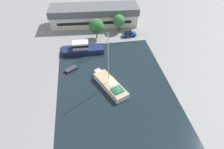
# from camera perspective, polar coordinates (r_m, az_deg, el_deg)

# --- Properties ---
(ground_plane) EXTENTS (440.00, 440.00, 0.00)m
(ground_plane) POSITION_cam_1_polar(r_m,az_deg,el_deg) (48.49, 0.54, -3.10)
(ground_plane) COLOR gray
(water_canal) EXTENTS (27.02, 38.44, 0.01)m
(water_canal) POSITION_cam_1_polar(r_m,az_deg,el_deg) (48.49, 0.54, -3.09)
(water_canal) COLOR black
(water_canal) RESTS_ON ground
(warehouse_building) EXTENTS (31.36, 10.79, 6.49)m
(warehouse_building) POSITION_cam_1_polar(r_m,az_deg,el_deg) (74.22, -5.12, 16.55)
(warehouse_building) COLOR beige
(warehouse_building) RESTS_ON ground
(quay_tree_near_building) EXTENTS (3.95, 3.95, 5.75)m
(quay_tree_near_building) POSITION_cam_1_polar(r_m,az_deg,el_deg) (69.04, 2.00, 15.19)
(quay_tree_near_building) COLOR brown
(quay_tree_near_building) RESTS_ON ground
(quay_tree_by_water) EXTENTS (4.75, 4.75, 6.56)m
(quay_tree_by_water) POSITION_cam_1_polar(r_m,az_deg,el_deg) (64.54, -4.49, 13.56)
(quay_tree_by_water) COLOR brown
(quay_tree_by_water) RESTS_ON ground
(parked_car) EXTENTS (4.63, 2.16, 1.58)m
(parked_car) POSITION_cam_1_polar(r_m,az_deg,el_deg) (67.21, 4.87, 11.44)
(parked_car) COLOR navy
(parked_car) RESTS_ON ground
(sailboat_moored) EXTENTS (7.42, 11.57, 14.38)m
(sailboat_moored) POSITION_cam_1_polar(r_m,az_deg,el_deg) (47.48, -0.57, -2.92)
(sailboat_moored) COLOR white
(sailboat_moored) RESTS_ON water_canal
(motor_cruiser) EXTENTS (12.27, 4.10, 3.44)m
(motor_cruiser) POSITION_cam_1_polar(r_m,az_deg,el_deg) (59.51, -8.48, 7.36)
(motor_cruiser) COLOR #19234C
(motor_cruiser) RESTS_ON water_canal
(small_dinghy) EXTENTS (3.64, 3.18, 0.60)m
(small_dinghy) POSITION_cam_1_polar(r_m,az_deg,el_deg) (53.74, -11.59, 1.52)
(small_dinghy) COLOR #23282D
(small_dinghy) RESTS_ON water_canal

